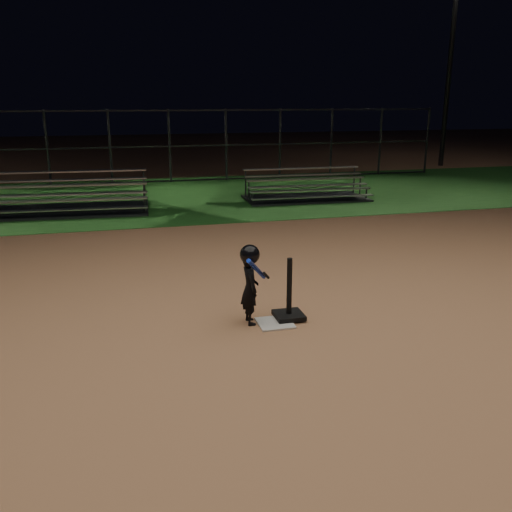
{
  "coord_description": "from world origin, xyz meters",
  "views": [
    {
      "loc": [
        -1.9,
        -6.38,
        2.86
      ],
      "look_at": [
        0.0,
        1.0,
        0.65
      ],
      "focal_mm": 38.35,
      "sensor_mm": 36.0,
      "label": 1
    }
  ],
  "objects_px": {
    "child_batter": "(250,282)",
    "bleacher_left": "(67,204)",
    "bleacher_right": "(306,193)",
    "light_pole_right": "(452,46)",
    "batting_tee": "(289,306)",
    "home_plate": "(275,323)"
  },
  "relations": [
    {
      "from": "child_batter",
      "to": "bleacher_left",
      "type": "relative_size",
      "value": 0.25
    },
    {
      "from": "bleacher_right",
      "to": "light_pole_right",
      "type": "distance_m",
      "value": 11.67
    },
    {
      "from": "child_batter",
      "to": "bleacher_right",
      "type": "distance_m",
      "value": 9.26
    },
    {
      "from": "batting_tee",
      "to": "light_pole_right",
      "type": "xyz_separation_m",
      "value": [
        11.77,
        14.83,
        4.77
      ]
    },
    {
      "from": "batting_tee",
      "to": "light_pole_right",
      "type": "distance_m",
      "value": 19.52
    },
    {
      "from": "light_pole_right",
      "to": "child_batter",
      "type": "bearing_deg",
      "value": -129.7
    },
    {
      "from": "child_batter",
      "to": "home_plate",
      "type": "bearing_deg",
      "value": -113.15
    },
    {
      "from": "child_batter",
      "to": "bleacher_right",
      "type": "height_order",
      "value": "child_batter"
    },
    {
      "from": "batting_tee",
      "to": "bleacher_right",
      "type": "relative_size",
      "value": 0.23
    },
    {
      "from": "bleacher_right",
      "to": "bleacher_left",
      "type": "bearing_deg",
      "value": -176.03
    },
    {
      "from": "batting_tee",
      "to": "child_batter",
      "type": "bearing_deg",
      "value": 179.36
    },
    {
      "from": "bleacher_right",
      "to": "light_pole_right",
      "type": "xyz_separation_m",
      "value": [
        8.54,
        6.37,
        4.77
      ]
    },
    {
      "from": "home_plate",
      "to": "light_pole_right",
      "type": "height_order",
      "value": "light_pole_right"
    },
    {
      "from": "home_plate",
      "to": "bleacher_right",
      "type": "bearing_deg",
      "value": 68.02
    },
    {
      "from": "home_plate",
      "to": "light_pole_right",
      "type": "bearing_deg",
      "value": 51.23
    },
    {
      "from": "batting_tee",
      "to": "child_batter",
      "type": "distance_m",
      "value": 0.66
    },
    {
      "from": "batting_tee",
      "to": "bleacher_left",
      "type": "relative_size",
      "value": 0.2
    },
    {
      "from": "child_batter",
      "to": "bleacher_left",
      "type": "height_order",
      "value": "child_batter"
    },
    {
      "from": "child_batter",
      "to": "light_pole_right",
      "type": "relative_size",
      "value": 0.13
    },
    {
      "from": "batting_tee",
      "to": "light_pole_right",
      "type": "relative_size",
      "value": 0.1
    },
    {
      "from": "home_plate",
      "to": "batting_tee",
      "type": "relative_size",
      "value": 0.54
    },
    {
      "from": "child_batter",
      "to": "light_pole_right",
      "type": "distance_m",
      "value": 19.76
    }
  ]
}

